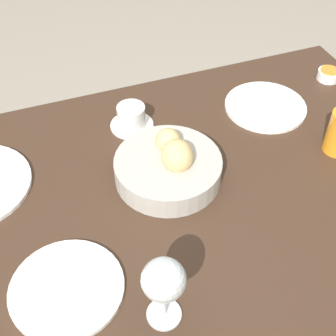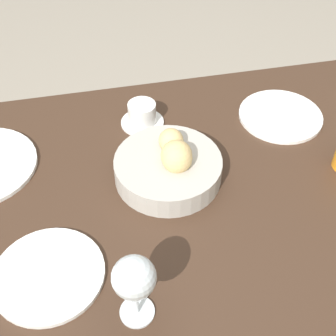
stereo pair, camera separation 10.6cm
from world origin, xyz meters
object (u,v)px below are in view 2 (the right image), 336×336
(bread_basket, at_px, (169,166))
(wine_glass, at_px, (134,279))
(coffee_cup, at_px, (141,115))
(plate_far_center, at_px, (49,275))
(plate_near_left, at_px, (280,116))

(bread_basket, height_order, wine_glass, wine_glass)
(coffee_cup, bearing_deg, plate_far_center, 58.46)
(bread_basket, relative_size, plate_far_center, 1.13)
(bread_basket, bearing_deg, plate_near_left, -155.55)
(plate_near_left, relative_size, plate_far_center, 1.01)
(plate_near_left, xyz_separation_m, coffee_cup, (0.36, -0.05, 0.02))
(bread_basket, relative_size, coffee_cup, 2.19)
(bread_basket, distance_m, plate_far_center, 0.35)
(plate_near_left, bearing_deg, coffee_cup, -8.24)
(plate_near_left, distance_m, plate_far_center, 0.72)
(plate_near_left, bearing_deg, bread_basket, 24.45)
(plate_far_center, xyz_separation_m, coffee_cup, (-0.25, -0.41, 0.02))
(bread_basket, distance_m, coffee_cup, 0.21)
(plate_near_left, distance_m, wine_glass, 0.67)
(plate_far_center, xyz_separation_m, wine_glass, (-0.15, 0.11, 0.11))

